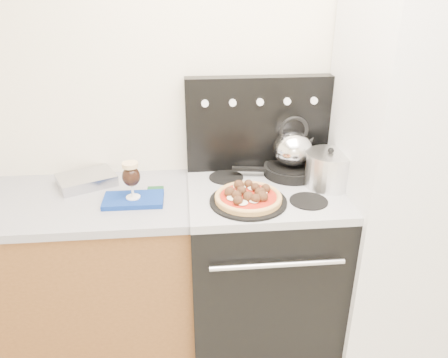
{
  "coord_description": "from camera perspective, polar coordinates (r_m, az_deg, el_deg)",
  "views": [
    {
      "loc": [
        -0.31,
        -0.74,
        1.89
      ],
      "look_at": [
        -0.14,
        1.05,
        1.04
      ],
      "focal_mm": 35.0,
      "sensor_mm": 36.0,
      "label": 1
    }
  ],
  "objects": [
    {
      "name": "base_cabinet",
      "position": [
        2.53,
        -21.28,
        -12.03
      ],
      "size": [
        1.45,
        0.6,
        0.86
      ],
      "primitive_type": "cube",
      "color": "brown",
      "rests_on": "ground"
    },
    {
      "name": "backguard",
      "position": [
        2.33,
        4.43,
        7.21
      ],
      "size": [
        0.76,
        0.08,
        0.5
      ],
      "primitive_type": "cube",
      "color": "black",
      "rests_on": "cooktop"
    },
    {
      "name": "stove_body",
      "position": [
        2.43,
        4.93,
        -11.49
      ],
      "size": [
        0.76,
        0.65,
        0.88
      ],
      "primitive_type": "cube",
      "color": "black",
      "rests_on": "ground"
    },
    {
      "name": "countertop",
      "position": [
        2.3,
        -23.02,
        -2.99
      ],
      "size": [
        1.48,
        0.63,
        0.04
      ],
      "primitive_type": "cube",
      "color": "#96969F",
      "rests_on": "base_cabinet"
    },
    {
      "name": "beer_glass",
      "position": [
        2.08,
        -11.99,
        -0.14
      ],
      "size": [
        0.1,
        0.1,
        0.18
      ],
      "primitive_type": null,
      "rotation": [
        0.0,
        0.0,
        -0.16
      ],
      "color": "black",
      "rests_on": "oven_mitt"
    },
    {
      "name": "cooktop",
      "position": [
        2.19,
        5.37,
        -1.78
      ],
      "size": [
        0.76,
        0.65,
        0.04
      ],
      "primitive_type": "cube",
      "color": "#ADADB2",
      "rests_on": "stove_body"
    },
    {
      "name": "room_shell",
      "position": [
        1.25,
        9.63,
        -5.87
      ],
      "size": [
        3.52,
        3.01,
        2.52
      ],
      "color": "beige",
      "rests_on": "ground"
    },
    {
      "name": "pizza_pan",
      "position": [
        2.04,
        3.18,
        -2.93
      ],
      "size": [
        0.41,
        0.41,
        0.01
      ],
      "primitive_type": "cylinder",
      "rotation": [
        0.0,
        0.0,
        -0.12
      ],
      "color": "black",
      "rests_on": "cooktop"
    },
    {
      "name": "foil_sheet",
      "position": [
        2.36,
        -17.53,
        -0.1
      ],
      "size": [
        0.34,
        0.3,
        0.06
      ],
      "primitive_type": "cube",
      "rotation": [
        0.0,
        0.0,
        0.44
      ],
      "color": "silver",
      "rests_on": "countertop"
    },
    {
      "name": "oven_mitt",
      "position": [
        2.13,
        -11.74,
        -2.68
      ],
      "size": [
        0.28,
        0.17,
        0.02
      ],
      "primitive_type": "cube",
      "rotation": [
        0.0,
        0.0,
        -0.01
      ],
      "color": "navy",
      "rests_on": "countertop"
    },
    {
      "name": "tea_kettle",
      "position": [
        2.29,
        8.98,
        4.33
      ],
      "size": [
        0.22,
        0.22,
        0.23
      ],
      "primitive_type": null,
      "rotation": [
        0.0,
        0.0,
        0.08
      ],
      "color": "white",
      "rests_on": "skillet"
    },
    {
      "name": "pizza",
      "position": [
        2.03,
        3.19,
        -2.23
      ],
      "size": [
        0.35,
        0.35,
        0.04
      ],
      "primitive_type": null,
      "rotation": [
        0.0,
        0.0,
        -0.12
      ],
      "color": "#F2CB69",
      "rests_on": "pizza_pan"
    },
    {
      "name": "stock_pot",
      "position": [
        2.23,
        13.52,
        1.09
      ],
      "size": [
        0.26,
        0.26,
        0.17
      ],
      "primitive_type": "cylinder",
      "rotation": [
        0.0,
        0.0,
        -0.13
      ],
      "color": "silver",
      "rests_on": "cooktop"
    },
    {
      "name": "skillet",
      "position": [
        2.34,
        8.75,
        1.17
      ],
      "size": [
        0.33,
        0.33,
        0.05
      ],
      "primitive_type": "cylinder",
      "rotation": [
        0.0,
        0.0,
        -0.15
      ],
      "color": "black",
      "rests_on": "cooktop"
    },
    {
      "name": "fridge",
      "position": [
        2.37,
        22.41,
        -0.12
      ],
      "size": [
        0.64,
        0.68,
        1.9
      ],
      "primitive_type": "cube",
      "color": "silver",
      "rests_on": "ground"
    }
  ]
}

